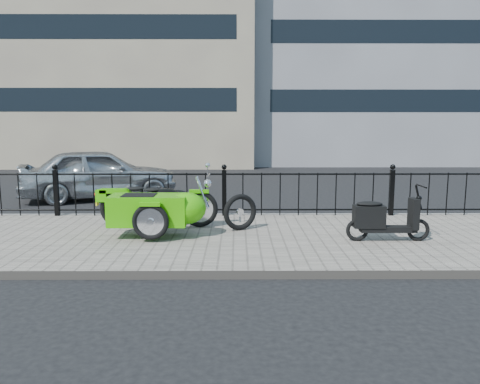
{
  "coord_description": "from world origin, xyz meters",
  "views": [
    {
      "loc": [
        0.27,
        -8.34,
        2.06
      ],
      "look_at": [
        0.32,
        -0.1,
        0.83
      ],
      "focal_mm": 35.0,
      "sensor_mm": 36.0,
      "label": 1
    }
  ],
  "objects_px": {
    "scooter": "(382,219)",
    "spare_tire": "(240,212)",
    "motorcycle_sidecar": "(160,208)",
    "sedan_car": "(100,174)"
  },
  "relations": [
    {
      "from": "motorcycle_sidecar",
      "to": "sedan_car",
      "type": "xyz_separation_m",
      "value": [
        -2.37,
        4.57,
        0.1
      ]
    },
    {
      "from": "spare_tire",
      "to": "sedan_car",
      "type": "xyz_separation_m",
      "value": [
        -3.74,
        4.22,
        0.24
      ]
    },
    {
      "from": "sedan_car",
      "to": "scooter",
      "type": "bearing_deg",
      "value": -148.8
    },
    {
      "from": "scooter",
      "to": "spare_tire",
      "type": "xyz_separation_m",
      "value": [
        -2.33,
        0.79,
        -0.03
      ]
    },
    {
      "from": "motorcycle_sidecar",
      "to": "scooter",
      "type": "xyz_separation_m",
      "value": [
        3.71,
        -0.44,
        -0.11
      ]
    },
    {
      "from": "motorcycle_sidecar",
      "to": "sedan_car",
      "type": "distance_m",
      "value": 5.15
    },
    {
      "from": "motorcycle_sidecar",
      "to": "spare_tire",
      "type": "distance_m",
      "value": 1.43
    },
    {
      "from": "motorcycle_sidecar",
      "to": "spare_tire",
      "type": "bearing_deg",
      "value": 14.3
    },
    {
      "from": "motorcycle_sidecar",
      "to": "spare_tire",
      "type": "relative_size",
      "value": 3.44
    },
    {
      "from": "spare_tire",
      "to": "sedan_car",
      "type": "height_order",
      "value": "sedan_car"
    }
  ]
}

